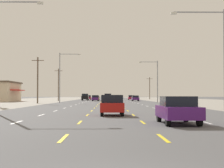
% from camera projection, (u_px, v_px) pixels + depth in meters
% --- Properties ---
extents(ground_plane, '(572.00, 572.00, 0.00)m').
position_uv_depth(ground_plane, '(109.00, 103.00, 71.79)').
color(ground_plane, '#4C4C4F').
extents(lane_markings, '(10.64, 227.60, 0.01)m').
position_uv_depth(lane_markings, '(108.00, 100.00, 110.27)').
color(lane_markings, white).
rests_on(lane_markings, ground).
extents(sedan_inner_right_nearest, '(1.80, 4.50, 1.46)m').
position_uv_depth(sedan_inner_right_nearest, '(178.00, 110.00, 19.30)').
color(sedan_inner_right_nearest, '#4C196B').
rests_on(sedan_inner_right_nearest, ground).
extents(hatchback_center_turn_near, '(1.72, 3.90, 1.54)m').
position_uv_depth(hatchback_center_turn_near, '(112.00, 105.00, 27.42)').
color(hatchback_center_turn_near, red).
rests_on(hatchback_center_turn_near, ground).
extents(hatchback_inner_left_mid, '(1.72, 3.90, 1.54)m').
position_uv_depth(hatchback_inner_left_mid, '(95.00, 98.00, 94.29)').
color(hatchback_inner_left_mid, '#4C196B').
rests_on(hatchback_inner_left_mid, ground).
extents(sedan_far_right_midfar, '(1.80, 4.50, 1.46)m').
position_uv_depth(sedan_far_right_midfar, '(135.00, 98.00, 95.54)').
color(sedan_far_right_midfar, '#4C196B').
rests_on(sedan_far_right_midfar, ground).
extents(suv_center_turn_far, '(1.98, 4.90, 1.98)m').
position_uv_depth(suv_center_turn_far, '(108.00, 97.00, 101.32)').
color(suv_center_turn_far, maroon).
rests_on(suv_center_turn_far, ground).
extents(sedan_inner_left_farther, '(1.80, 4.50, 1.46)m').
position_uv_depth(sedan_inner_left_farther, '(96.00, 98.00, 106.10)').
color(sedan_inner_left_farther, '#B28C33').
rests_on(sedan_inner_left_farther, ground).
extents(suv_far_left_farthest, '(1.98, 4.90, 1.98)m').
position_uv_depth(suv_far_left_farthest, '(85.00, 97.00, 107.85)').
color(suv_far_left_farthest, black).
rests_on(suv_far_left_farthest, ground).
extents(hatchback_far_right_distant_a, '(1.72, 3.90, 1.54)m').
position_uv_depth(hatchback_far_right_distant_a, '(131.00, 98.00, 114.16)').
color(hatchback_far_right_distant_a, maroon).
rests_on(hatchback_far_right_distant_a, ground).
extents(hatchback_far_left_distant_b, '(1.72, 3.90, 1.54)m').
position_uv_depth(hatchback_far_left_distant_b, '(88.00, 97.00, 124.39)').
color(hatchback_far_left_distant_b, maroon).
rests_on(hatchback_far_left_distant_b, ground).
extents(streetlight_left_row_0, '(4.34, 0.26, 10.01)m').
position_uv_depth(streetlight_left_row_0, '(0.00, 46.00, 32.05)').
color(streetlight_left_row_0, gray).
rests_on(streetlight_left_row_0, ground).
extents(streetlight_right_row_0, '(4.85, 0.26, 9.14)m').
position_uv_depth(streetlight_right_row_0, '(218.00, 51.00, 32.27)').
color(streetlight_right_row_0, gray).
rests_on(streetlight_right_row_0, ground).
extents(streetlight_left_row_1, '(4.42, 0.26, 10.31)m').
position_uv_depth(streetlight_left_row_1, '(62.00, 74.00, 75.56)').
color(streetlight_left_row_1, gray).
rests_on(streetlight_left_row_1, ground).
extents(streetlight_right_row_1, '(4.00, 0.26, 8.70)m').
position_uv_depth(streetlight_right_row_1, '(155.00, 78.00, 75.76)').
color(streetlight_right_row_1, gray).
rests_on(streetlight_right_row_1, ground).
extents(utility_pole_left_row_1, '(2.20, 0.26, 8.58)m').
position_uv_depth(utility_pole_left_row_1, '(38.00, 79.00, 67.56)').
color(utility_pole_left_row_1, brown).
rests_on(utility_pole_left_row_1, ground).
extents(utility_pole_left_row_2, '(2.20, 0.26, 8.85)m').
position_uv_depth(utility_pole_left_row_2, '(58.00, 84.00, 100.12)').
color(utility_pole_left_row_2, brown).
rests_on(utility_pole_left_row_2, ground).
extents(utility_pole_right_row_3, '(2.20, 0.26, 8.18)m').
position_uv_depth(utility_pole_right_row_3, '(150.00, 88.00, 134.08)').
color(utility_pole_right_row_3, brown).
rests_on(utility_pole_right_row_3, ground).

